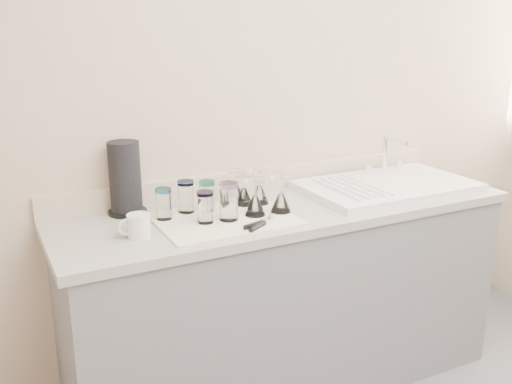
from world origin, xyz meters
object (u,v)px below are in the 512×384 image
tumbler_purple (207,196)px  tumbler_lavender (229,201)px  tumbler_teal (164,203)px  goblet_extra (236,191)px  sink_unit (387,185)px  goblet_front_left (255,203)px  tumbler_cyan (186,196)px  can_opener (260,224)px  goblet_back_left (244,194)px  goblet_front_right (281,200)px  tumbler_blue (205,207)px  goblet_back_right (259,192)px  white_mug (138,226)px  paper_towel_roll (125,179)px

tumbler_purple → tumbler_lavender: size_ratio=0.85×
tumbler_teal → goblet_extra: 0.37m
tumbler_lavender → sink_unit: bearing=5.2°
goblet_front_left → tumbler_cyan: bearing=145.5°
can_opener → goblet_back_left: bearing=77.1°
tumbler_cyan → tumbler_teal: bearing=-160.3°
sink_unit → goblet_back_left: 0.74m
sink_unit → tumbler_teal: size_ratio=6.34×
sink_unit → goblet_back_left: bearing=174.2°
sink_unit → goblet_extra: bearing=170.3°
tumbler_teal → goblet_extra: bearing=12.0°
goblet_front_left → can_opener: 0.14m
tumbler_lavender → goblet_front_right: (0.24, -0.01, -0.03)m
tumbler_cyan → goblet_front_right: goblet_front_right is taller
sink_unit → tumbler_blue: 0.98m
tumbler_purple → goblet_front_left: (0.16, -0.14, -0.01)m
goblet_extra → tumbler_teal: bearing=-168.0°
goblet_back_right → white_mug: (-0.59, -0.14, -0.01)m
tumbler_blue → paper_towel_roll: size_ratio=0.43×
tumbler_cyan → tumbler_lavender: 0.21m
goblet_back_left → paper_towel_roll: bearing=163.8°
tumbler_teal → goblet_extra: goblet_extra is taller
tumbler_purple → goblet_extra: 0.18m
goblet_front_right → can_opener: bearing=-143.4°
goblet_extra → tumbler_lavender: bearing=-122.2°
goblet_front_left → goblet_front_right: same height
tumbler_blue → goblet_extra: bearing=40.7°
goblet_extra → paper_towel_roll: size_ratio=0.47×
tumbler_blue → goblet_back_left: goblet_back_left is taller
tumbler_purple → tumbler_blue: bearing=-115.2°
tumbler_cyan → paper_towel_roll: 0.26m
tumbler_cyan → goblet_back_left: size_ratio=0.99×
goblet_back_right → tumbler_cyan: bearing=174.8°
sink_unit → tumbler_blue: (-0.97, -0.07, 0.06)m
tumbler_teal → tumbler_purple: size_ratio=0.98×
goblet_extra → tumbler_cyan: bearing=-171.5°
goblet_front_left → tumbler_blue: bearing=178.2°
tumbler_lavender → goblet_back_left: size_ratio=1.13×
tumbler_cyan → paper_towel_roll: bearing=150.7°
tumbler_cyan → goblet_extra: 0.25m
tumbler_purple → goblet_front_left: bearing=-41.8°
tumbler_purple → goblet_back_left: bearing=3.0°
tumbler_lavender → can_opener: size_ratio=1.02×
tumbler_lavender → goblet_front_right: 0.24m
goblet_front_right → goblet_extra: bearing=116.9°
paper_towel_roll → goblet_extra: bearing=-10.4°
tumbler_teal → can_opener: 0.40m
can_opener → tumbler_purple: bearing=113.0°
tumbler_purple → tumbler_lavender: 0.15m
tumbler_cyan → white_mug: 0.31m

